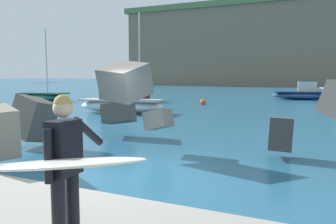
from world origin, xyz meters
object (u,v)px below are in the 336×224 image
Objects in this scene: surfer_with_board at (61,165)px; boat_near_centre at (303,94)px; boat_near_left at (140,94)px; boat_mid_centre at (120,102)px; boat_mid_left at (44,96)px; mooring_buoy_inner at (203,102)px.

surfer_with_board is 0.38× the size of boat_near_centre.
boat_near_left is at bearing -148.44° from boat_near_centre.
boat_mid_left is at bearing 155.45° from boat_mid_centre.
boat_near_left is 17.35× the size of mooring_buoy_inner.
surfer_with_board is 27.97m from boat_mid_left.
boat_mid_centre is at bearing -117.50° from boat_near_centre.
boat_mid_centre is at bearing -108.32° from mooring_buoy_inner.
boat_near_left is at bearing 30.73° from boat_mid_left.
boat_mid_left is at bearing 135.18° from surfer_with_board.
surfer_with_board is 0.35× the size of boat_mid_left.
mooring_buoy_inner is at bearing -123.92° from boat_near_centre.
boat_mid_left is (-19.75, -11.99, -0.12)m from boat_near_centre.
mooring_buoy_inner is at bearing 10.87° from boat_mid_left.
boat_near_left is 1.40× the size of boat_mid_centre.
boat_mid_left reaches higher than boat_near_centre.
boat_mid_centre is (3.89, -9.16, 0.09)m from boat_near_left.
boat_mid_left is at bearing -149.27° from boat_near_left.
boat_mid_centre is at bearing -67.03° from boat_near_left.
boat_mid_left is 13.89× the size of mooring_buoy_inner.
boat_near_left is 14.93m from boat_near_centre.
surfer_with_board is at bearing -44.82° from boat_mid_left.
boat_mid_centre reaches higher than surfer_with_board.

